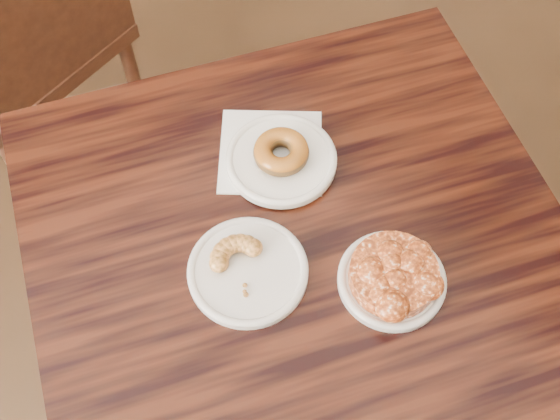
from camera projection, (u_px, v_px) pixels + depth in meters
cafe_table at (298, 338)px, 1.37m from camera, size 1.03×1.03×0.75m
chair_far at (7, 41)px, 1.67m from camera, size 0.58×0.58×0.90m
napkin at (271, 152)px, 1.13m from camera, size 0.23×0.23×0.00m
plate_donut at (281, 160)px, 1.12m from camera, size 0.18×0.18×0.01m
plate_cruller at (248, 271)px, 1.02m from camera, size 0.18×0.18×0.01m
plate_fritter at (392, 280)px, 1.01m from camera, size 0.16×0.16×0.01m
glazed_donut at (281, 152)px, 1.10m from camera, size 0.09×0.09×0.03m
apple_fritter at (394, 272)px, 0.99m from camera, size 0.17×0.17×0.04m
cruller_fragment at (247, 266)px, 1.00m from camera, size 0.10×0.10×0.03m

